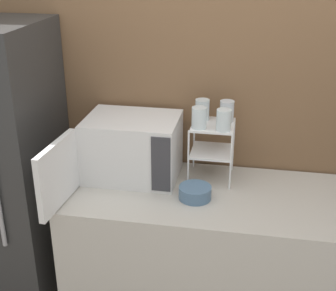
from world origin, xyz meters
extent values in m
cube|color=brown|center=(0.00, 0.72, 1.30)|extent=(8.00, 0.06, 2.60)
cube|color=#B7B2A8|center=(0.00, 0.34, 0.46)|extent=(1.46, 0.68, 0.92)
cube|color=silver|center=(-0.43, 0.47, 1.09)|extent=(0.50, 0.37, 0.34)
cube|color=#B7B2A8|center=(-0.48, 0.29, 1.09)|extent=(0.36, 0.01, 0.29)
cube|color=#333338|center=(-0.24, 0.28, 1.09)|extent=(0.10, 0.01, 0.30)
cube|color=silver|center=(-0.71, 0.09, 1.09)|extent=(0.06, 0.39, 0.33)
cylinder|color=white|center=(-0.11, 0.40, 1.07)|extent=(0.01, 0.01, 0.32)
cylinder|color=white|center=(0.11, 0.40, 1.07)|extent=(0.01, 0.01, 0.32)
cylinder|color=white|center=(-0.11, 0.63, 1.07)|extent=(0.01, 0.01, 0.32)
cylinder|color=white|center=(0.11, 0.63, 1.07)|extent=(0.01, 0.01, 0.32)
cube|color=white|center=(0.00, 0.52, 1.07)|extent=(0.22, 0.23, 0.01)
cube|color=white|center=(0.00, 0.52, 1.23)|extent=(0.22, 0.23, 0.01)
cylinder|color=silver|center=(-0.07, 0.45, 1.29)|extent=(0.08, 0.08, 0.11)
cylinder|color=silver|center=(0.06, 0.58, 1.29)|extent=(0.08, 0.08, 0.11)
cylinder|color=silver|center=(0.06, 0.44, 1.29)|extent=(0.08, 0.08, 0.11)
cylinder|color=silver|center=(-0.07, 0.58, 1.29)|extent=(0.08, 0.08, 0.11)
cylinder|color=slate|center=(-0.06, 0.27, 0.92)|extent=(0.09, 0.09, 0.01)
cylinder|color=slate|center=(-0.06, 0.27, 0.95)|extent=(0.17, 0.17, 0.07)
camera|label=1|loc=(0.18, -1.79, 2.12)|focal=50.00mm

